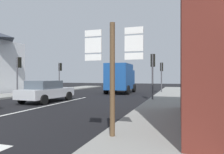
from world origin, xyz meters
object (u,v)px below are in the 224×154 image
object	(u,v)px
sedan_far	(46,91)
traffic_light_far_left	(60,70)
traffic_light_near_right	(153,66)
traffic_light_near_left	(18,68)
traffic_light_far_right	(162,71)
route_sign_post	(113,70)
delivery_truck	(120,78)

from	to	relation	value
sedan_far	traffic_light_far_left	world-z (taller)	traffic_light_far_left
traffic_light_near_right	traffic_light_near_left	size ratio (longest dim) A/B	0.98
sedan_far	traffic_light_far_right	size ratio (longest dim) A/B	1.33
traffic_light_far_left	traffic_light_near_left	xyz separation A→B (m)	(0.00, -6.59, 0.07)
route_sign_post	traffic_light_near_left	distance (m)	14.83
delivery_truck	traffic_light_far_right	size ratio (longest dim) A/B	1.56
sedan_far	traffic_light_near_right	bearing A→B (deg)	22.15
route_sign_post	traffic_light_far_right	world-z (taller)	traffic_light_far_right
sedan_far	traffic_light_near_left	bearing A→B (deg)	151.73
traffic_light_far_right	traffic_light_near_right	size ratio (longest dim) A/B	0.96
traffic_light_far_right	traffic_light_near_left	world-z (taller)	traffic_light_near_left
sedan_far	traffic_light_near_left	xyz separation A→B (m)	(-4.46, 2.40, 1.77)
delivery_truck	route_sign_post	world-z (taller)	route_sign_post
traffic_light_far_right	traffic_light_near_right	world-z (taller)	traffic_light_near_right
delivery_truck	traffic_light_near_left	size ratio (longest dim) A/B	1.48
route_sign_post	traffic_light_far_right	bearing A→B (deg)	90.33
delivery_truck	traffic_light_near_left	xyz separation A→B (m)	(-7.27, -6.55, 0.88)
route_sign_post	traffic_light_near_right	bearing A→B (deg)	90.59
traffic_light_far_right	traffic_light_near_left	distance (m)	13.95
delivery_truck	traffic_light_near_right	xyz separation A→B (m)	(4.10, -6.13, 0.84)
route_sign_post	sedan_far	bearing A→B (deg)	135.15
traffic_light_far_left	traffic_light_near_right	distance (m)	12.94
sedan_far	traffic_light_far_left	xyz separation A→B (m)	(-4.46, 8.99, 1.70)
sedan_far	delivery_truck	size ratio (longest dim) A/B	0.85
sedan_far	delivery_truck	xyz separation A→B (m)	(2.82, 8.95, 0.89)
traffic_light_near_left	traffic_light_near_right	bearing A→B (deg)	2.11
traffic_light_near_right	traffic_light_near_left	distance (m)	11.38
sedan_far	delivery_truck	bearing A→B (deg)	72.53
traffic_light_near_right	traffic_light_near_left	xyz separation A→B (m)	(-11.37, -0.42, 0.04)
delivery_truck	traffic_light_far_right	distance (m)	4.44
delivery_truck	traffic_light_far_right	world-z (taller)	traffic_light_far_right
delivery_truck	sedan_far	bearing A→B (deg)	-107.47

